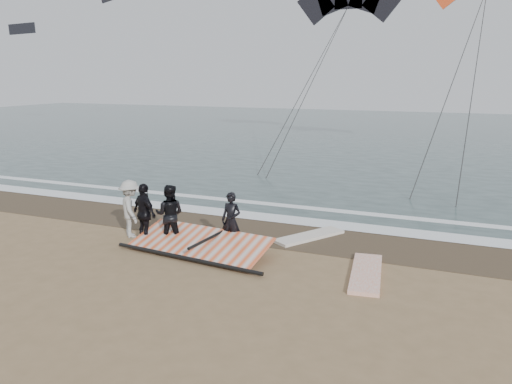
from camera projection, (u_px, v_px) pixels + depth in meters
ground at (223, 292)px, 11.13m from camera, size 120.00×120.00×0.00m
sea at (397, 134)px, 40.92m from camera, size 120.00×54.00×0.02m
wet_sand at (287, 234)px, 15.19m from camera, size 120.00×2.80×0.01m
foam_near at (301, 221)px, 16.45m from camera, size 120.00×0.90×0.01m
foam_far at (314, 208)px, 17.99m from camera, size 120.00×0.45×0.01m
man_main at (231, 220)px, 13.82m from camera, size 0.60×0.42×1.58m
board_white at (366, 273)px, 12.04m from camera, size 0.99×2.54×0.10m
board_cream at (309, 236)px, 14.80m from camera, size 1.76×2.27×0.10m
trio_cluster at (146, 212)px, 14.42m from camera, size 2.52×1.31×1.74m
sail_rig at (200, 244)px, 13.70m from camera, size 4.49×2.14×0.51m
kite_dark at (348, 3)px, 33.11m from camera, size 8.04×6.95×16.47m
distant_kites at (31, 3)px, 47.46m from camera, size 20.23×6.12×5.56m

